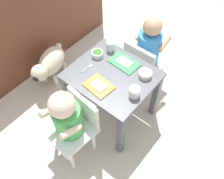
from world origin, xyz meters
name	(u,v)px	position (x,y,z in m)	size (l,w,h in m)	color
ground_plane	(112,112)	(0.00, 0.00, 0.00)	(7.00, 7.00, 0.00)	beige
kitchen_cabinet_back	(19,21)	(0.00, 1.02, 0.43)	(1.70, 0.38, 0.85)	brown
dining_table	(112,83)	(0.00, 0.00, 0.38)	(0.49, 0.56, 0.47)	#515459
seated_child_left	(69,118)	(-0.41, 0.01, 0.43)	(0.31, 0.31, 0.66)	white
seated_child_right	(148,48)	(0.40, -0.02, 0.43)	(0.28, 0.28, 0.69)	white
dog	(50,63)	(-0.05, 0.64, 0.20)	(0.44, 0.29, 0.31)	beige
food_tray_left	(99,86)	(-0.13, 0.00, 0.48)	(0.15, 0.19, 0.02)	orange
food_tray_right	(124,62)	(0.13, 0.00, 0.48)	(0.14, 0.21, 0.02)	green
water_cup_left	(110,47)	(0.18, 0.16, 0.51)	(0.06, 0.06, 0.07)	white
water_cup_right	(134,93)	(-0.05, -0.22, 0.50)	(0.07, 0.07, 0.07)	white
cereal_bowl_left_side	(97,54)	(0.07, 0.19, 0.49)	(0.08, 0.08, 0.04)	white
veggie_bowl_far	(145,74)	(0.13, -0.18, 0.49)	(0.09, 0.09, 0.04)	silver
spoon_by_left_tray	(88,68)	(-0.06, 0.16, 0.48)	(0.10, 0.02, 0.01)	silver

